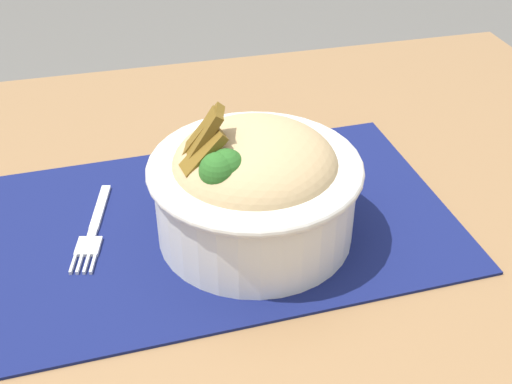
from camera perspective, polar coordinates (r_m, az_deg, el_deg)
name	(u,v)px	position (r m, az deg, el deg)	size (l,w,h in m)	color
table	(198,294)	(0.67, -5.04, -8.82)	(1.10, 0.82, 0.71)	olive
placemat	(225,221)	(0.65, -2.72, -2.56)	(0.44, 0.28, 0.00)	#11194C
bowl	(255,186)	(0.60, -0.06, 0.49)	(0.20, 0.20, 0.14)	silver
fork	(93,231)	(0.65, -13.97, -3.30)	(0.05, 0.13, 0.00)	silver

